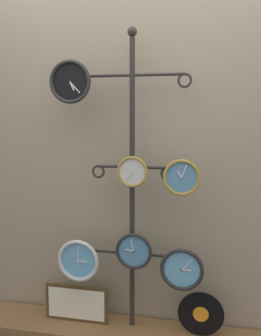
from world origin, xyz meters
The scene contains 11 objects.
shop_wall centered at (0.00, 0.57, 1.40)m, with size 4.40×0.04×2.80m.
low_shelf centered at (0.00, 0.35, 0.03)m, with size 2.20×0.36×0.06m.
display_stand centered at (0.00, 0.41, 0.73)m, with size 0.77×0.34×2.08m.
clock_top_left centered at (-0.38, 0.30, 1.74)m, with size 0.28×0.04×0.28m.
clock_middle_center centered at (0.02, 0.32, 1.16)m, with size 0.20×0.04×0.20m.
clock_middle_right centered at (0.34, 0.30, 1.14)m, with size 0.23×0.04×0.23m.
clock_bottom_left centered at (-0.35, 0.30, 0.54)m, with size 0.29×0.04×0.29m.
clock_bottom_center centered at (0.03, 0.33, 0.63)m, with size 0.25×0.04×0.25m.
clock_bottom_right centered at (0.35, 0.31, 0.53)m, with size 0.28×0.04×0.28m.
vinyl_record centered at (0.48, 0.37, 0.21)m, with size 0.31×0.01×0.31m.
picture_frame centered at (-0.40, 0.37, 0.19)m, with size 0.46×0.02×0.27m.
Camera 1 is at (0.56, -2.13, 1.52)m, focal length 42.00 mm.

